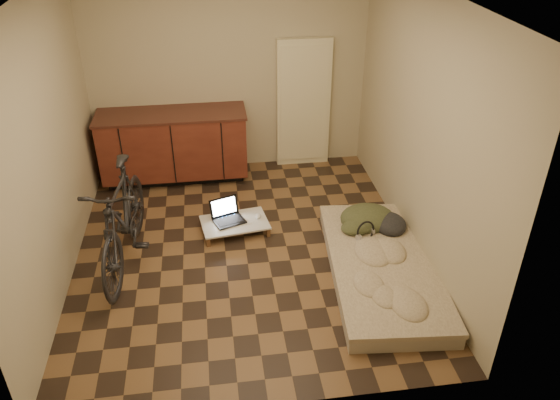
{
  "coord_description": "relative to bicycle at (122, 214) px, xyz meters",
  "views": [
    {
      "loc": [
        -0.3,
        -4.7,
        3.45
      ],
      "look_at": [
        0.38,
        0.06,
        0.55
      ],
      "focal_mm": 35.0,
      "sensor_mm": 36.0,
      "label": 1
    }
  ],
  "objects": [
    {
      "name": "laptop",
      "position": [
        1.04,
        0.46,
        -0.41
      ],
      "size": [
        0.41,
        0.39,
        0.23
      ],
      "rotation": [
        0.0,
        0.0,
        0.35
      ],
      "color": "black",
      "rests_on": "lap_desk"
    },
    {
      "name": "appliance_panel",
      "position": [
        2.15,
        1.97,
        0.27
      ],
      "size": [
        0.7,
        0.1,
        1.7
      ],
      "primitive_type": "cube",
      "color": "#F0E8BD",
      "rests_on": "ground"
    },
    {
      "name": "clothing_pile",
      "position": [
        2.59,
        0.07,
        -0.28
      ],
      "size": [
        0.67,
        0.57,
        0.25
      ],
      "primitive_type": null,
      "rotation": [
        0.0,
        0.0,
        -0.09
      ],
      "color": "#383E24",
      "rests_on": "futon"
    },
    {
      "name": "cabinets",
      "position": [
        0.45,
        1.74,
        -0.11
      ],
      "size": [
        1.84,
        0.62,
        0.91
      ],
      "color": "black",
      "rests_on": "ground"
    },
    {
      "name": "room_shell",
      "position": [
        1.2,
        0.03,
        0.72
      ],
      "size": [
        3.5,
        4.0,
        2.6
      ],
      "color": "brown",
      "rests_on": "ground"
    },
    {
      "name": "bicycle",
      "position": [
        0.0,
        0.0,
        0.0
      ],
      "size": [
        0.72,
        1.84,
        1.16
      ],
      "primitive_type": "imported",
      "rotation": [
        0.0,
        0.0,
        -0.11
      ],
      "color": "black",
      "rests_on": "ground"
    },
    {
      "name": "lap_desk",
      "position": [
        1.11,
        0.41,
        -0.47
      ],
      "size": [
        0.78,
        0.56,
        0.12
      ],
      "rotation": [
        0.0,
        0.0,
        0.14
      ],
      "color": "brown",
      "rests_on": "ground"
    },
    {
      "name": "headphones",
      "position": [
        2.44,
        -0.17,
        -0.32
      ],
      "size": [
        0.32,
        0.3,
        0.16
      ],
      "primitive_type": null,
      "rotation": [
        0.0,
        0.0,
        0.4
      ],
      "color": "black",
      "rests_on": "futon"
    },
    {
      "name": "futon",
      "position": [
        2.5,
        -0.57,
        -0.49
      ],
      "size": [
        1.18,
        2.16,
        0.18
      ],
      "rotation": [
        0.0,
        0.0,
        -0.09
      ],
      "color": "#AEA28B",
      "rests_on": "ground"
    },
    {
      "name": "mouse",
      "position": [
        1.38,
        0.46,
        -0.44
      ],
      "size": [
        0.08,
        0.11,
        0.04
      ],
      "primitive_type": "ellipsoid",
      "rotation": [
        0.0,
        0.0,
        -0.21
      ],
      "color": "white",
      "rests_on": "lap_desk"
    }
  ]
}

